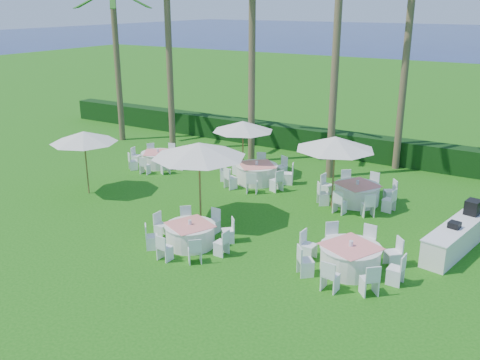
# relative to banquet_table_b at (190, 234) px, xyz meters

# --- Properties ---
(ground) EXTENTS (120.00, 120.00, 0.00)m
(ground) POSITION_rel_banquet_table_b_xyz_m (-0.79, 0.44, -0.38)
(ground) COLOR #1A5D10
(ground) RESTS_ON ground
(hedge) EXTENTS (34.00, 1.00, 1.20)m
(hedge) POSITION_rel_banquet_table_b_xyz_m (-0.79, 12.44, 0.22)
(hedge) COLOR black
(hedge) RESTS_ON ground
(banquet_table_b) EXTENTS (2.84, 2.84, 0.87)m
(banquet_table_b) POSITION_rel_banquet_table_b_xyz_m (0.00, 0.00, 0.00)
(banquet_table_b) COLOR white
(banquet_table_b) RESTS_ON ground
(banquet_table_c) EXTENTS (3.13, 3.13, 0.95)m
(banquet_table_c) POSITION_rel_banquet_table_b_xyz_m (4.98, 1.02, 0.04)
(banquet_table_c) COLOR white
(banquet_table_c) RESTS_ON ground
(banquet_table_d) EXTENTS (2.80, 2.80, 0.86)m
(banquet_table_d) POSITION_rel_banquet_table_b_xyz_m (-6.40, 6.18, -0.01)
(banquet_table_d) COLOR white
(banquet_table_d) RESTS_ON ground
(banquet_table_e) EXTENTS (3.08, 3.08, 0.96)m
(banquet_table_e) POSITION_rel_banquet_table_b_xyz_m (-1.28, 6.57, 0.04)
(banquet_table_e) COLOR white
(banquet_table_e) RESTS_ON ground
(banquet_table_f) EXTENTS (3.09, 3.09, 0.93)m
(banquet_table_f) POSITION_rel_banquet_table_b_xyz_m (3.29, 6.39, 0.03)
(banquet_table_f) COLOR white
(banquet_table_f) RESTS_ON ground
(umbrella_a) EXTENTS (2.65, 2.65, 2.59)m
(umbrella_a) POSITION_rel_banquet_table_b_xyz_m (-6.46, 1.81, 1.99)
(umbrella_a) COLOR brown
(umbrella_a) RESTS_ON ground
(umbrella_b) EXTENTS (3.27, 3.27, 2.92)m
(umbrella_b) POSITION_rel_banquet_table_b_xyz_m (-0.81, 1.73, 2.28)
(umbrella_b) COLOR brown
(umbrella_b) RESTS_ON ground
(umbrella_c) EXTENTS (2.70, 2.70, 2.51)m
(umbrella_c) POSITION_rel_banquet_table_b_xyz_m (-2.22, 6.99, 1.92)
(umbrella_c) COLOR brown
(umbrella_c) RESTS_ON ground
(umbrella_d) EXTENTS (2.96, 2.96, 2.78)m
(umbrella_d) POSITION_rel_banquet_table_b_xyz_m (2.63, 5.47, 2.16)
(umbrella_d) COLOR brown
(umbrella_d) RESTS_ON ground
(buffet_table) EXTENTS (1.51, 3.90, 1.36)m
(buffet_table) POSITION_rel_banquet_table_b_xyz_m (7.38, 4.09, 0.10)
(buffet_table) COLOR white
(buffet_table) RESTS_ON ground
(palm_a) EXTENTS (4.33, 4.31, 9.12)m
(palm_a) POSITION_rel_banquet_table_b_xyz_m (-7.64, 8.87, 4.64)
(palm_a) COLOR brown
(palm_a) RESTS_ON ground
(palm_b) EXTENTS (4.40, 3.96, 8.65)m
(palm_b) POSITION_rel_banquet_table_b_xyz_m (-3.09, 9.25, 4.40)
(palm_b) COLOR brown
(palm_b) RESTS_ON ground
(palm_c) EXTENTS (4.36, 4.26, 11.38)m
(palm_c) POSITION_rel_banquet_table_b_xyz_m (1.13, 8.91, 5.80)
(palm_c) COLOR brown
(palm_c) RESTS_ON ground
(palm_d) EXTENTS (4.36, 4.27, 9.36)m
(palm_d) POSITION_rel_banquet_table_b_xyz_m (3.30, 11.74, 4.77)
(palm_d) COLOR brown
(palm_d) RESTS_ON ground
(palm_f) EXTENTS (4.34, 4.29, 8.09)m
(palm_f) POSITION_rel_banquet_table_b_xyz_m (-11.45, 9.15, 4.12)
(palm_f) COLOR brown
(palm_f) RESTS_ON ground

